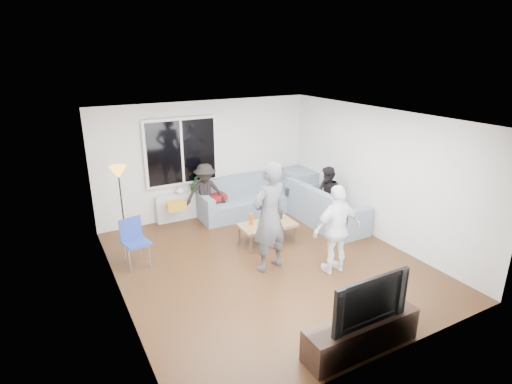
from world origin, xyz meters
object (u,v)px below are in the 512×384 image
television (365,297)px  player_right (337,230)px  spectator_right (328,196)px  sofa_right_section (326,205)px  coffee_table (267,233)px  spectator_back (206,193)px  sofa_back_section (248,196)px  side_chair (137,243)px  floor_lamp (122,206)px  tv_console (361,334)px  player_left (269,217)px

television → player_right: bearing=60.7°
spectator_right → sofa_right_section: bearing=-175.3°
coffee_table → spectator_back: 1.76m
sofa_back_section → spectator_back: 1.05m
coffee_table → spectator_back: spectator_back is taller
coffee_table → side_chair: 2.50m
floor_lamp → spectator_back: floor_lamp is taller
spectator_back → tv_console: (0.16, -4.80, -0.44)m
floor_lamp → tv_console: floor_lamp is taller
sofa_right_section → television: bearing=148.7°
sofa_right_section → side_chair: 4.07m
television → tv_console: bearing=0.0°
side_chair → spectator_back: size_ratio=0.65×
player_left → spectator_back: bearing=-98.5°
floor_lamp → tv_console: bearing=-66.6°
sofa_right_section → spectator_back: 2.64m
sofa_back_section → spectator_right: (1.23, -1.37, 0.22)m
coffee_table → sofa_back_section: bearing=76.8°
sofa_right_section → coffee_table: size_ratio=1.82×
player_left → spectator_back: size_ratio=1.46×
player_right → spectator_back: player_right is taller
sofa_back_section → tv_console: (-0.86, -4.77, -0.20)m
spectator_right → spectator_back: bearing=-117.0°
coffee_table → player_left: size_ratio=0.57×
floor_lamp → player_left: (1.99, -2.24, 0.19)m
floor_lamp → tv_console: size_ratio=0.97×
sofa_right_section → spectator_back: spectator_back is taller
spectator_right → television: 4.00m
floor_lamp → player_right: bearing=-44.3°
spectator_right → sofa_back_section: bearing=-133.1°
player_right → tv_console: 2.04m
side_chair → television: bearing=-74.5°
player_left → spectator_right: player_left is taller
sofa_back_section → side_chair: side_chair is taller
sofa_right_section → player_right: (-1.13, -1.73, 0.35)m
spectator_back → side_chair: bearing=-130.7°
spectator_right → television: spectator_right is taller
side_chair → player_right: player_right is taller
coffee_table → floor_lamp: (-2.47, 1.34, 0.58)m
sofa_back_section → side_chair: bearing=-156.0°
spectator_right → side_chair: bearing=-86.7°
floor_lamp → spectator_right: bearing=-16.0°
sofa_back_section → side_chair: (-2.84, -1.26, 0.01)m
sofa_back_section → player_left: player_left is taller
sofa_right_section → player_left: size_ratio=1.03×
player_left → television: player_left is taller
coffee_table → player_right: 1.69m
sofa_back_section → player_right: 3.08m
spectator_right → television: size_ratio=1.14×
coffee_table → side_chair: bearing=173.5°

